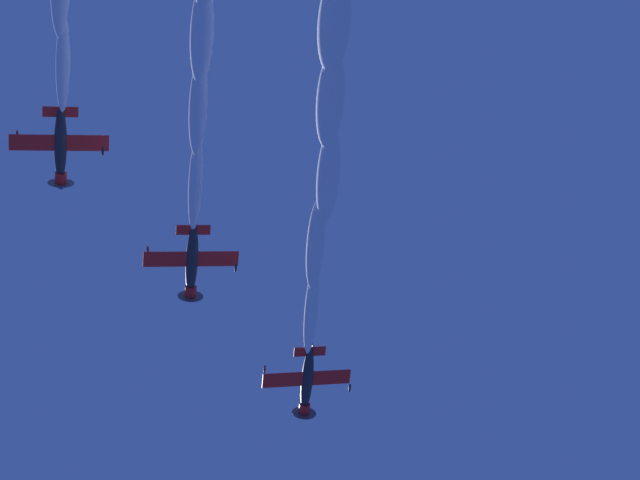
# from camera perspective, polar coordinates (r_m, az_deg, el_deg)

# --- Properties ---
(airplane_lead) EXTENTS (6.86, 6.89, 2.94)m
(airplane_lead) POSITION_cam_1_polar(r_m,az_deg,el_deg) (95.81, -0.71, -7.65)
(airplane_lead) COLOR #232328
(airplane_left_wingman) EXTENTS (6.80, 6.91, 2.95)m
(airplane_left_wingman) POSITION_cam_1_polar(r_m,az_deg,el_deg) (91.23, -6.91, -1.23)
(airplane_left_wingman) COLOR #232328
(airplane_right_wingman) EXTENTS (6.83, 6.90, 3.09)m
(airplane_right_wingman) POSITION_cam_1_polar(r_m,az_deg,el_deg) (91.60, -13.79, 4.87)
(airplane_right_wingman) COLOR #232328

